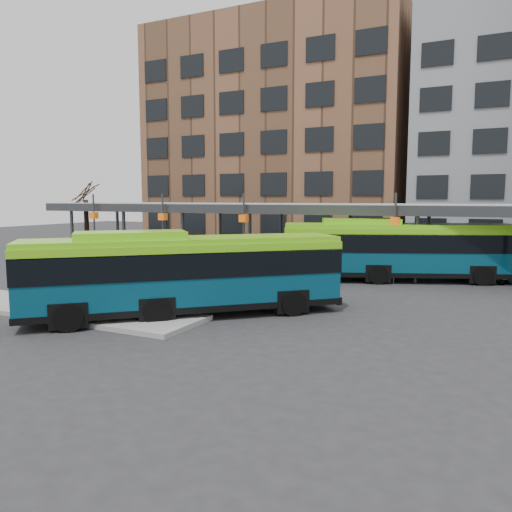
{
  "coord_description": "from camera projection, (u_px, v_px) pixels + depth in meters",
  "views": [
    {
      "loc": [
        10.93,
        -17.16,
        4.5
      ],
      "look_at": [
        0.7,
        3.83,
        1.8
      ],
      "focal_mm": 35.0,
      "sensor_mm": 36.0,
      "label": 1
    }
  ],
  "objects": [
    {
      "name": "boarding_island",
      "position": [
        46.0,
        307.0,
        20.3
      ],
      "size": [
        14.0,
        3.0,
        0.18
      ],
      "primitive_type": "cube",
      "color": "gray",
      "rests_on": "ground"
    },
    {
      "name": "pedestrian",
      "position": [
        74.0,
        292.0,
        18.07
      ],
      "size": [
        0.45,
        0.69,
        1.85
      ],
      "rotation": [
        0.0,
        0.0,
        1.58
      ],
      "color": "black",
      "rests_on": "boarding_island"
    },
    {
      "name": "tree",
      "position": [
        87.0,
        225.0,
        38.87
      ],
      "size": [
        1.64,
        1.64,
        5.6
      ],
      "color": "black",
      "rests_on": "ground"
    },
    {
      "name": "building_brick",
      "position": [
        282.0,
        136.0,
        52.26
      ],
      "size": [
        26.0,
        14.0,
        22.0
      ],
      "primitive_type": "cube",
      "color": "brown",
      "rests_on": "ground"
    },
    {
      "name": "ground",
      "position": [
        200.0,
        308.0,
        20.6
      ],
      "size": [
        120.0,
        120.0,
        0.0
      ],
      "primitive_type": "plane",
      "color": "#28282B",
      "rests_on": "ground"
    },
    {
      "name": "bus_rear",
      "position": [
        397.0,
        249.0,
        27.25
      ],
      "size": [
        12.46,
        6.96,
        3.41
      ],
      "rotation": [
        0.0,
        0.0,
        0.37
      ],
      "color": "#073F56",
      "rests_on": "ground"
    },
    {
      "name": "canopy",
      "position": [
        308.0,
        208.0,
        31.66
      ],
      "size": [
        40.0,
        6.53,
        4.8
      ],
      "color": "#999B9E",
      "rests_on": "ground"
    },
    {
      "name": "bus_front",
      "position": [
        184.0,
        272.0,
        19.03
      ],
      "size": [
        10.48,
        9.99,
        3.29
      ],
      "rotation": [
        0.0,
        0.0,
        0.75
      ],
      "color": "#073F56",
      "rests_on": "ground"
    }
  ]
}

